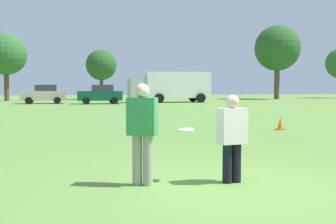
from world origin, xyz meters
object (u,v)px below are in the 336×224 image
(traffic_cone, at_px, (280,124))
(parked_car_mid_right, at_px, (100,94))
(parked_car_center, at_px, (44,94))
(box_truck, at_px, (171,86))
(player_defender, at_px, (232,134))
(frisbee, at_px, (186,130))
(player_thrower, at_px, (142,128))

(traffic_cone, distance_m, parked_car_mid_right, 26.21)
(parked_car_center, bearing_deg, box_truck, 3.33)
(traffic_cone, bearing_deg, box_truck, 86.45)
(player_defender, xyz_separation_m, parked_car_mid_right, (-0.89, 33.33, 0.09))
(frisbee, xyz_separation_m, parked_car_mid_right, (-0.16, 33.07, 0.04))
(parked_car_center, height_order, box_truck, box_truck)
(player_defender, relative_size, parked_car_center, 0.35)
(player_defender, bearing_deg, box_truck, 79.56)
(box_truck, bearing_deg, player_thrower, -102.82)
(player_thrower, relative_size, traffic_cone, 3.50)
(traffic_cone, xyz_separation_m, parked_car_center, (-11.06, 27.17, 0.69))
(frisbee, bearing_deg, box_truck, 78.33)
(parked_car_mid_right, bearing_deg, box_truck, 17.47)
(player_thrower, height_order, parked_car_center, parked_car_center)
(parked_car_center, bearing_deg, frisbee, -81.02)
(parked_car_mid_right, distance_m, box_truck, 7.87)
(player_thrower, bearing_deg, player_defender, -4.97)
(box_truck, bearing_deg, parked_car_center, -176.67)
(player_defender, distance_m, traffic_cone, 9.18)
(player_thrower, distance_m, parked_car_center, 35.13)
(traffic_cone, height_order, parked_car_center, parked_car_center)
(player_thrower, bearing_deg, parked_car_mid_right, 88.93)
(player_thrower, height_order, box_truck, box_truck)
(player_thrower, distance_m, player_defender, 1.52)
(frisbee, height_order, parked_car_center, parked_car_center)
(parked_car_center, relative_size, parked_car_mid_right, 1.00)
(parked_car_center, xyz_separation_m, parked_car_mid_right, (5.32, -1.61, 0.00))
(player_defender, xyz_separation_m, parked_car_center, (-6.22, 34.94, 0.09))
(player_defender, distance_m, box_truck, 36.30)
(traffic_cone, height_order, box_truck, box_truck)
(box_truck, bearing_deg, frisbee, -101.67)
(player_thrower, bearing_deg, frisbee, 10.03)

